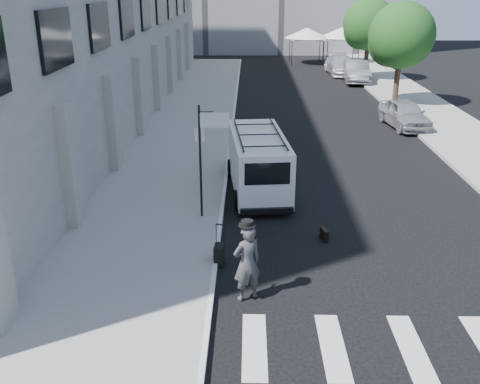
{
  "coord_description": "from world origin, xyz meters",
  "views": [
    {
      "loc": [
        -1.14,
        -12.05,
        6.94
      ],
      "look_at": [
        -1.39,
        2.32,
        1.3
      ],
      "focal_mm": 40.0,
      "sensor_mm": 36.0,
      "label": 1
    }
  ],
  "objects_px": {
    "cargo_van": "(258,161)",
    "parked_car_b": "(356,71)",
    "parked_car_c": "(341,65)",
    "briefcase": "(324,234)",
    "suitcase": "(219,255)",
    "parked_car_a": "(405,114)",
    "businessman": "(247,263)"
  },
  "relations": [
    {
      "from": "businessman",
      "to": "parked_car_a",
      "type": "height_order",
      "value": "businessman"
    },
    {
      "from": "parked_car_a",
      "to": "parked_car_c",
      "type": "distance_m",
      "value": 17.02
    },
    {
      "from": "suitcase",
      "to": "cargo_van",
      "type": "xyz_separation_m",
      "value": [
        1.06,
        5.56,
        0.78
      ]
    },
    {
      "from": "businessman",
      "to": "parked_car_c",
      "type": "xyz_separation_m",
      "value": [
        7.4,
        33.21,
        -0.2
      ]
    },
    {
      "from": "businessman",
      "to": "suitcase",
      "type": "xyz_separation_m",
      "value": [
        -0.73,
        1.59,
        -0.65
      ]
    },
    {
      "from": "businessman",
      "to": "parked_car_b",
      "type": "relative_size",
      "value": 0.39
    },
    {
      "from": "suitcase",
      "to": "parked_car_a",
      "type": "distance_m",
      "value": 17.01
    },
    {
      "from": "suitcase",
      "to": "parked_car_b",
      "type": "bearing_deg",
      "value": 78.14
    },
    {
      "from": "businessman",
      "to": "cargo_van",
      "type": "relative_size",
      "value": 0.34
    },
    {
      "from": "cargo_van",
      "to": "parked_car_c",
      "type": "bearing_deg",
      "value": 68.95
    },
    {
      "from": "parked_car_c",
      "to": "parked_car_a",
      "type": "bearing_deg",
      "value": -91.04
    },
    {
      "from": "suitcase",
      "to": "parked_car_a",
      "type": "height_order",
      "value": "parked_car_a"
    },
    {
      "from": "suitcase",
      "to": "parked_car_c",
      "type": "relative_size",
      "value": 0.22
    },
    {
      "from": "cargo_van",
      "to": "parked_car_b",
      "type": "distance_m",
      "value": 23.72
    },
    {
      "from": "businessman",
      "to": "parked_car_a",
      "type": "distance_m",
      "value": 18.05
    },
    {
      "from": "briefcase",
      "to": "suitcase",
      "type": "xyz_separation_m",
      "value": [
        -2.95,
        -1.55,
        0.13
      ]
    },
    {
      "from": "briefcase",
      "to": "parked_car_b",
      "type": "bearing_deg",
      "value": 65.33
    },
    {
      "from": "suitcase",
      "to": "cargo_van",
      "type": "height_order",
      "value": "cargo_van"
    },
    {
      "from": "suitcase",
      "to": "cargo_van",
      "type": "distance_m",
      "value": 5.71
    },
    {
      "from": "suitcase",
      "to": "parked_car_b",
      "type": "height_order",
      "value": "parked_car_b"
    },
    {
      "from": "briefcase",
      "to": "cargo_van",
      "type": "distance_m",
      "value": 4.52
    },
    {
      "from": "parked_car_a",
      "to": "parked_car_b",
      "type": "xyz_separation_m",
      "value": [
        0.0,
        13.4,
        0.09
      ]
    },
    {
      "from": "businessman",
      "to": "briefcase",
      "type": "distance_m",
      "value": 3.92
    },
    {
      "from": "parked_car_c",
      "to": "briefcase",
      "type": "bearing_deg",
      "value": -102.73
    },
    {
      "from": "businessman",
      "to": "parked_car_b",
      "type": "height_order",
      "value": "businessman"
    },
    {
      "from": "businessman",
      "to": "parked_car_a",
      "type": "relative_size",
      "value": 0.46
    },
    {
      "from": "parked_car_b",
      "to": "cargo_van",
      "type": "bearing_deg",
      "value": -104.82
    },
    {
      "from": "cargo_van",
      "to": "parked_car_c",
      "type": "xyz_separation_m",
      "value": [
        7.07,
        26.06,
        -0.33
      ]
    },
    {
      "from": "businessman",
      "to": "parked_car_b",
      "type": "bearing_deg",
      "value": -133.53
    },
    {
      "from": "briefcase",
      "to": "suitcase",
      "type": "height_order",
      "value": "suitcase"
    },
    {
      "from": "businessman",
      "to": "cargo_van",
      "type": "bearing_deg",
      "value": -121.13
    },
    {
      "from": "parked_car_a",
      "to": "parked_car_b",
      "type": "bearing_deg",
      "value": 83.08
    }
  ]
}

